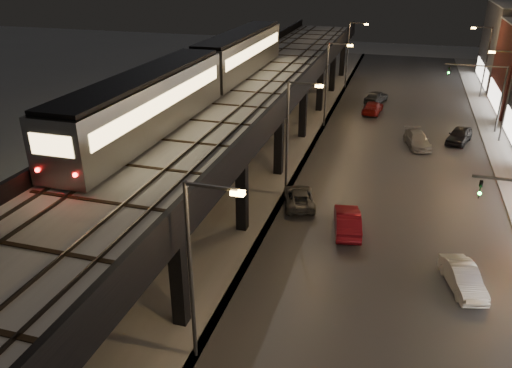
# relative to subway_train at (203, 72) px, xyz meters

# --- Properties ---
(road_surface) EXTENTS (17.00, 120.00, 0.06)m
(road_surface) POSITION_rel_subway_train_xyz_m (16.00, 0.88, -8.47)
(road_surface) COLOR #46474D
(road_surface) RESTS_ON ground
(under_viaduct_pavement) EXTENTS (11.00, 120.00, 0.06)m
(under_viaduct_pavement) POSITION_rel_subway_train_xyz_m (2.50, 0.88, -8.47)
(under_viaduct_pavement) COLOR #9FA1A8
(under_viaduct_pavement) RESTS_ON ground
(elevated_viaduct) EXTENTS (9.00, 100.00, 6.30)m
(elevated_viaduct) POSITION_rel_subway_train_xyz_m (2.50, -2.27, -2.88)
(elevated_viaduct) COLOR black
(elevated_viaduct) RESTS_ON ground
(viaduct_trackbed) EXTENTS (8.40, 100.00, 0.32)m
(viaduct_trackbed) POSITION_rel_subway_train_xyz_m (2.49, -2.14, -2.11)
(viaduct_trackbed) COLOR #B2B7C1
(viaduct_trackbed) RESTS_ON elevated_viaduct
(viaduct_parapet_streetside) EXTENTS (0.30, 100.00, 1.10)m
(viaduct_parapet_streetside) POSITION_rel_subway_train_xyz_m (6.85, -2.12, -1.65)
(viaduct_parapet_streetside) COLOR black
(viaduct_parapet_streetside) RESTS_ON elevated_viaduct
(viaduct_parapet_far) EXTENTS (0.30, 100.00, 1.10)m
(viaduct_parapet_far) POSITION_rel_subway_train_xyz_m (-1.85, -2.12, -1.65)
(viaduct_parapet_far) COLOR black
(viaduct_parapet_far) RESTS_ON elevated_viaduct
(streetlight_left_1) EXTENTS (2.57, 0.28, 9.00)m
(streetlight_left_1) POSITION_rel_subway_train_xyz_m (8.07, -21.12, -3.26)
(streetlight_left_1) COLOR #38383A
(streetlight_left_1) RESTS_ON ground
(streetlight_left_2) EXTENTS (2.57, 0.28, 9.00)m
(streetlight_left_2) POSITION_rel_subway_train_xyz_m (8.07, -3.12, -3.26)
(streetlight_left_2) COLOR #38383A
(streetlight_left_2) RESTS_ON ground
(streetlight_left_3) EXTENTS (2.57, 0.28, 9.00)m
(streetlight_left_3) POSITION_rel_subway_train_xyz_m (8.07, 14.88, -3.26)
(streetlight_left_3) COLOR #38383A
(streetlight_left_3) RESTS_ON ground
(streetlight_right_3) EXTENTS (2.56, 0.28, 9.00)m
(streetlight_right_3) POSITION_rel_subway_train_xyz_m (25.23, 14.88, -3.26)
(streetlight_right_3) COLOR #38383A
(streetlight_right_3) RESTS_ON ground
(streetlight_left_4) EXTENTS (2.57, 0.28, 9.00)m
(streetlight_left_4) POSITION_rel_subway_train_xyz_m (8.07, 32.88, -3.26)
(streetlight_left_4) COLOR #38383A
(streetlight_left_4) RESTS_ON ground
(streetlight_right_4) EXTENTS (2.56, 0.28, 9.00)m
(streetlight_right_4) POSITION_rel_subway_train_xyz_m (25.23, 32.88, -3.26)
(streetlight_right_4) COLOR #38383A
(streetlight_right_4) RESTS_ON ground
(traffic_light_rig_b) EXTENTS (6.10, 0.34, 7.00)m
(traffic_light_rig_b) POSITION_rel_subway_train_xyz_m (24.34, 17.88, -4.00)
(traffic_light_rig_b) COLOR #38383A
(traffic_light_rig_b) RESTS_ON ground
(subway_train) EXTENTS (3.16, 38.08, 3.79)m
(subway_train) POSITION_rel_subway_train_xyz_m (0.00, 0.00, 0.00)
(subway_train) COLOR gray
(subway_train) RESTS_ON viaduct_trackbed
(car_near_white) EXTENTS (2.42, 4.89, 1.54)m
(car_near_white) POSITION_rel_subway_train_xyz_m (13.11, -7.46, -7.73)
(car_near_white) COLOR maroon
(car_near_white) RESTS_ON ground
(car_mid_silver) EXTENTS (3.32, 4.96, 1.26)m
(car_mid_silver) POSITION_rel_subway_train_xyz_m (9.17, -4.54, -7.87)
(car_mid_silver) COLOR #5D5E62
(car_mid_silver) RESTS_ON ground
(car_mid_dark) EXTENTS (2.42, 4.94, 1.38)m
(car_mid_dark) POSITION_rel_subway_train_xyz_m (12.49, 21.41, -7.81)
(car_mid_dark) COLOR maroon
(car_mid_dark) RESTS_ON ground
(car_far_white) EXTENTS (3.09, 4.86, 1.54)m
(car_far_white) POSITION_rel_subway_train_xyz_m (12.54, 26.22, -7.73)
(car_far_white) COLOR #35383E
(car_far_white) RESTS_ON ground
(car_onc_silver) EXTENTS (2.54, 4.40, 1.37)m
(car_onc_silver) POSITION_rel_subway_train_xyz_m (20.08, -12.08, -7.81)
(car_onc_silver) COLOR white
(car_onc_silver) RESTS_ON ground
(car_onc_white) EXTENTS (3.01, 5.09, 1.38)m
(car_onc_white) POSITION_rel_subway_train_xyz_m (17.59, 11.11, -7.81)
(car_onc_white) COLOR #A2A3A5
(car_onc_white) RESTS_ON ground
(car_onc_red) EXTENTS (3.11, 4.84, 1.53)m
(car_onc_red) POSITION_rel_subway_train_xyz_m (21.57, 13.40, -7.73)
(car_onc_red) COLOR black
(car_onc_red) RESTS_ON ground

